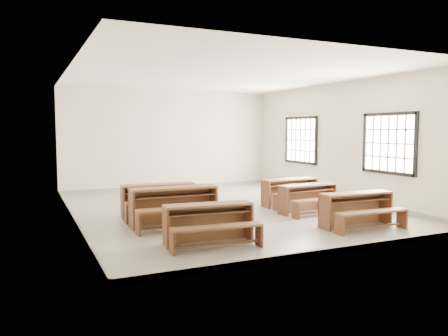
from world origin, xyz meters
name	(u,v)px	position (x,y,z in m)	size (l,w,h in m)	color
room	(227,120)	(0.09, 0.00, 2.14)	(8.50, 8.50, 3.20)	gray
desk_set_0	(209,221)	(-1.59, -2.86, 0.40)	(1.57, 0.91, 0.68)	brown
desk_set_1	(175,203)	(-1.69, -1.31, 0.46)	(1.75, 0.93, 0.78)	brown
desk_set_2	(159,198)	(-1.71, -0.26, 0.42)	(1.66, 0.93, 0.72)	brown
desk_set_3	(358,207)	(1.57, -2.91, 0.40)	(1.55, 0.85, 0.69)	brown
desk_set_4	(309,196)	(1.59, -1.26, 0.39)	(1.54, 0.90, 0.66)	brown
desk_set_5	(291,190)	(1.75, -0.28, 0.40)	(1.58, 0.90, 0.69)	brown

